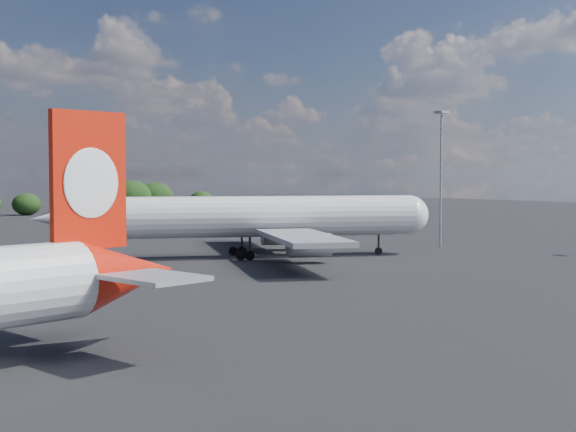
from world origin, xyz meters
TOP-DOWN VIEW (x-y plane):
  - china_southern_airliner at (44.01, 58.00)m, footprint 47.28×45.59m
  - floodlight_mast_near at (73.49, 53.11)m, footprint 1.60×1.60m

SIDE VIEW (x-z plane):
  - china_southern_airliner at x=44.01m, z-range -3.18..13.08m
  - floodlight_mast_near at x=73.49m, z-range 3.12..22.37m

